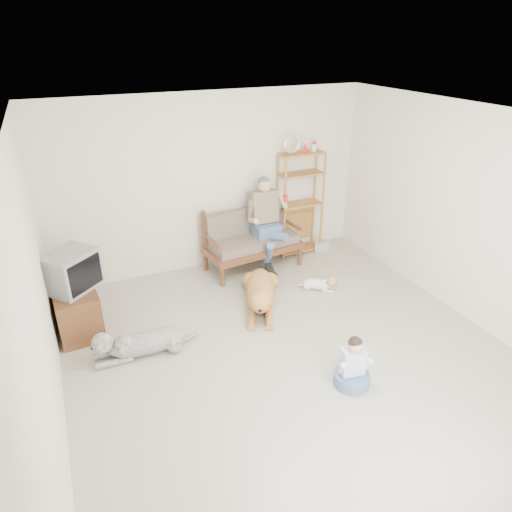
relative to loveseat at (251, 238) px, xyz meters
name	(u,v)px	position (x,y,z in m)	size (l,w,h in m)	color
floor	(295,360)	(-0.50, -2.39, -0.49)	(5.50, 5.50, 0.00)	beige
ceiling	(306,123)	(-0.50, -2.39, 2.21)	(5.50, 5.50, 0.00)	white
wall_back	(212,183)	(-0.50, 0.36, 0.86)	(5.00, 5.00, 0.00)	silver
wall_left	(37,311)	(-3.00, -2.39, 0.86)	(5.50, 5.50, 0.00)	silver
wall_right	(477,219)	(2.00, -2.39, 0.86)	(5.50, 5.50, 0.00)	silver
loveseat	(251,238)	(0.00, 0.00, 0.00)	(1.56, 0.85, 0.95)	brown
man	(268,230)	(0.19, -0.20, 0.18)	(0.55, 0.79, 1.28)	#54699A
etagere	(300,203)	(0.94, 0.16, 0.40)	(0.77, 0.34, 2.02)	#B17637
book_stack	(321,246)	(1.34, 0.04, -0.41)	(0.24, 0.18, 0.15)	silver
tv_stand	(76,309)	(-2.73, -0.71, -0.19)	(0.55, 0.93, 0.60)	brown
crt_tv	(71,271)	(-2.70, -0.73, 0.36)	(0.75, 0.73, 0.49)	gray
wall_outlet	(138,260)	(-1.75, 0.34, -0.19)	(0.12, 0.02, 0.08)	silver
golden_retriever	(260,293)	(-0.37, -1.16, -0.29)	(0.82, 1.50, 0.48)	#B26E3D
shaggy_dog	(138,343)	(-2.13, -1.55, -0.33)	(1.35, 0.32, 0.40)	silver
terrier	(321,284)	(0.62, -1.13, -0.39)	(0.51, 0.45, 0.23)	silver
child	(352,368)	(-0.13, -3.00, -0.26)	(0.39, 0.39, 0.61)	#54699A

